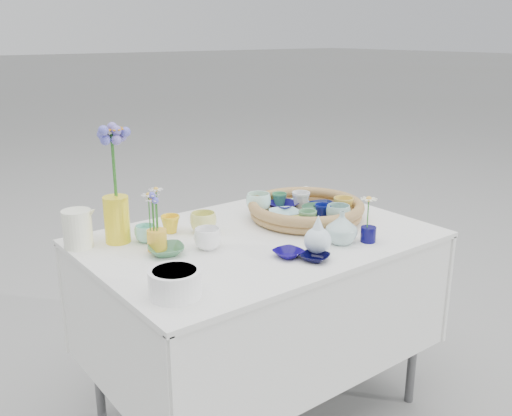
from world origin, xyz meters
TOP-DOWN VIEW (x-y plane):
  - ground at (0.00, 0.00)m, footprint 80.00×80.00m
  - display_table at (0.00, 0.00)m, footprint 1.26×0.86m
  - wicker_tray at (0.28, 0.05)m, footprint 0.47×0.47m
  - tray_ceramic_0 at (0.25, 0.16)m, footprint 0.15×0.15m
  - tray_ceramic_1 at (0.39, 0.06)m, footprint 0.13×0.13m
  - tray_ceramic_2 at (0.39, -0.05)m, footprint 0.10×0.10m
  - tray_ceramic_3 at (0.30, 0.01)m, footprint 0.12×0.12m
  - tray_ceramic_4 at (0.18, -0.07)m, footprint 0.08×0.08m
  - tray_ceramic_5 at (0.18, 0.07)m, footprint 0.15×0.15m
  - tray_ceramic_6 at (0.15, 0.19)m, footprint 0.12×0.12m
  - tray_ceramic_7 at (0.32, 0.13)m, footprint 0.09×0.09m
  - tray_ceramic_8 at (0.34, 0.17)m, footprint 0.10×0.10m
  - tray_ceramic_9 at (0.29, -0.04)m, footprint 0.07×0.07m
  - tray_ceramic_10 at (0.15, -0.04)m, footprint 0.11×0.11m
  - tray_ceramic_11 at (0.30, -0.11)m, footprint 0.12×0.12m
  - tray_ceramic_12 at (0.27, 0.20)m, footprint 0.07×0.07m
  - loose_ceramic_0 at (-0.24, 0.24)m, footprint 0.09×0.09m
  - loose_ceramic_1 at (-0.14, 0.16)m, footprint 0.12×0.12m
  - loose_ceramic_2 at (-0.37, 0.05)m, footprint 0.16×0.16m
  - loose_ceramic_3 at (-0.23, 0.00)m, footprint 0.11×0.11m
  - loose_ceramic_4 at (-0.05, -0.22)m, footprint 0.10×0.10m
  - loose_ceramic_5 at (-0.37, 0.20)m, footprint 0.10×0.10m
  - loose_ceramic_6 at (0.00, -0.30)m, footprint 0.12×0.12m
  - fluted_bowl at (-0.50, -0.25)m, footprint 0.17×0.17m
  - bud_vase_paleblue at (0.05, -0.26)m, footprint 0.13×0.13m
  - bud_vase_seafoam at (0.19, -0.24)m, footprint 0.13×0.13m
  - bud_vase_cobalt at (0.28, -0.29)m, footprint 0.07×0.07m
  - single_daisy at (0.27, -0.29)m, footprint 0.08×0.08m
  - tall_vase_yellow at (-0.45, 0.26)m, footprint 0.09×0.09m
  - gerbera at (-0.44, 0.27)m, footprint 0.10×0.10m
  - hydrangea at (-0.44, 0.28)m, footprint 0.11×0.11m
  - white_pitcher at (-0.58, 0.30)m, footprint 0.14×0.10m
  - daisy_cup at (-0.37, 0.10)m, footprint 0.08×0.08m
  - daisy_posy at (-0.37, 0.11)m, footprint 0.09×0.09m

SIDE VIEW (x-z plane):
  - ground at x=0.00m, z-range 0.00..0.00m
  - display_table at x=0.00m, z-range -0.38..0.38m
  - loose_ceramic_6 at x=0.00m, z-range 0.77..0.79m
  - loose_ceramic_4 at x=-0.05m, z-range 0.77..0.79m
  - loose_ceramic_2 at x=-0.37m, z-range 0.77..0.80m
  - bud_vase_cobalt at x=0.28m, z-range 0.77..0.82m
  - tray_ceramic_8 at x=0.34m, z-range 0.78..0.80m
  - tray_ceramic_1 at x=0.39m, z-range 0.78..0.81m
  - loose_ceramic_5 at x=-0.37m, z-range 0.77..0.83m
  - tray_ceramic_10 at x=0.15m, z-range 0.78..0.81m
  - tray_ceramic_5 at x=0.18m, z-range 0.78..0.81m
  - tray_ceramic_0 at x=0.25m, z-range 0.78..0.81m
  - loose_ceramic_0 at x=-0.24m, z-range 0.77..0.83m
  - tray_ceramic_3 at x=0.30m, z-range 0.78..0.82m
  - daisy_cup at x=-0.37m, z-range 0.77..0.84m
  - loose_ceramic_3 at x=-0.23m, z-range 0.77..0.84m
  - wicker_tray at x=0.28m, z-range 0.77..0.84m
  - loose_ceramic_1 at x=-0.14m, z-range 0.77..0.84m
  - fluted_bowl at x=-0.50m, z-range 0.77..0.85m
  - tray_ceramic_12 at x=0.27m, z-range 0.78..0.84m
  - tray_ceramic_9 at x=0.29m, z-range 0.78..0.85m
  - tray_ceramic_4 at x=0.18m, z-range 0.78..0.85m
  - tray_ceramic_7 at x=0.32m, z-range 0.78..0.85m
  - tray_ceramic_11 at x=0.30m, z-range 0.78..0.86m
  - tray_ceramic_2 at x=0.39m, z-range 0.78..0.86m
  - tray_ceramic_6 at x=0.15m, z-range 0.78..0.86m
  - bud_vase_seafoam at x=0.19m, z-range 0.77..0.89m
  - white_pitcher at x=-0.58m, z-range 0.77..0.90m
  - bud_vase_paleblue at x=0.05m, z-range 0.77..0.91m
  - tall_vase_yellow at x=-0.45m, z-range 0.77..0.94m
  - single_daisy at x=0.27m, z-range 0.81..0.94m
  - daisy_posy at x=-0.37m, z-range 0.84..0.99m
  - hydrangea at x=-0.44m, z-range 0.89..1.20m
  - gerbera at x=-0.44m, z-range 0.93..1.19m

